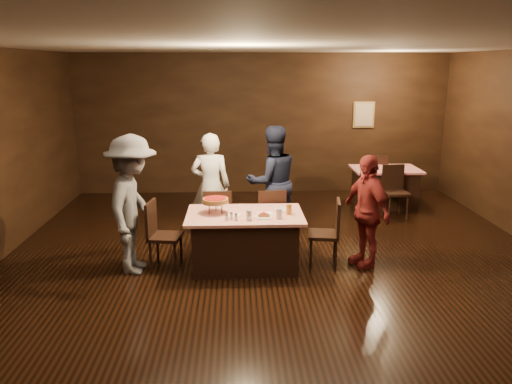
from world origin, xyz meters
TOP-DOWN VIEW (x-y plane):
  - room at (0.00, 0.01)m, footprint 10.00×10.04m
  - main_table at (-0.46, 0.77)m, footprint 1.60×1.00m
  - back_table at (2.37, 3.73)m, footprint 1.30×0.90m
  - chair_far_left at (-0.86, 1.52)m, footprint 0.43×0.43m
  - chair_far_right at (-0.06, 1.52)m, footprint 0.46×0.46m
  - chair_end_left at (-1.56, 0.77)m, footprint 0.48×0.48m
  - chair_end_right at (0.64, 0.77)m, footprint 0.48×0.48m
  - chair_back_near at (2.37, 3.03)m, footprint 0.45×0.45m
  - chair_back_far at (2.37, 4.33)m, footprint 0.51×0.51m
  - diner_white_jacket at (-0.99, 2.04)m, footprint 0.64×0.43m
  - diner_navy_hoodie at (0.01, 2.06)m, footprint 1.05×0.91m
  - diner_grey_knit at (-1.96, 0.68)m, footprint 0.78×1.26m
  - diner_red_shirt at (1.22, 0.77)m, footprint 0.71×1.00m
  - pizza_stand at (-0.86, 0.82)m, footprint 0.38×0.38m
  - plate_with_slice at (-0.21, 0.59)m, footprint 0.25×0.25m
  - plate_empty at (0.09, 0.92)m, footprint 0.25×0.25m
  - glass_front_left at (-0.41, 0.47)m, footprint 0.08×0.08m
  - glass_front_right at (-0.01, 0.52)m, footprint 0.08×0.08m
  - glass_amber at (0.14, 0.72)m, footprint 0.08×0.08m
  - condiments at (-0.64, 0.49)m, footprint 0.17×0.10m
  - napkin_center at (-0.16, 0.77)m, footprint 0.19×0.19m
  - napkin_left at (-0.61, 0.72)m, footprint 0.21×0.21m

SIDE VIEW (x-z plane):
  - main_table at x=-0.46m, z-range 0.00..0.77m
  - back_table at x=2.37m, z-range 0.00..0.77m
  - chair_far_left at x=-0.86m, z-range 0.00..0.95m
  - chair_far_right at x=-0.06m, z-range 0.00..0.95m
  - chair_end_left at x=-1.56m, z-range 0.00..0.95m
  - chair_end_right at x=0.64m, z-range 0.00..0.95m
  - chair_back_near at x=2.37m, z-range 0.00..0.95m
  - chair_back_far at x=2.37m, z-range 0.00..0.95m
  - napkin_center at x=-0.16m, z-range 0.77..0.78m
  - napkin_left at x=-0.61m, z-range 0.77..0.78m
  - plate_empty at x=0.09m, z-range 0.77..0.78m
  - diner_red_shirt at x=1.22m, z-range 0.00..1.58m
  - plate_with_slice at x=-0.21m, z-range 0.76..0.83m
  - condiments at x=-0.64m, z-range 0.77..0.87m
  - glass_front_left at x=-0.41m, z-range 0.77..0.91m
  - glass_front_right at x=-0.01m, z-range 0.77..0.91m
  - glass_amber at x=0.14m, z-range 0.77..0.91m
  - diner_white_jacket at x=-0.99m, z-range 0.00..1.72m
  - diner_navy_hoodie at x=0.01m, z-range 0.00..1.82m
  - diner_grey_knit at x=-1.96m, z-range 0.00..1.88m
  - pizza_stand at x=-0.86m, z-range 0.84..1.06m
  - room at x=0.00m, z-range 0.63..3.65m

